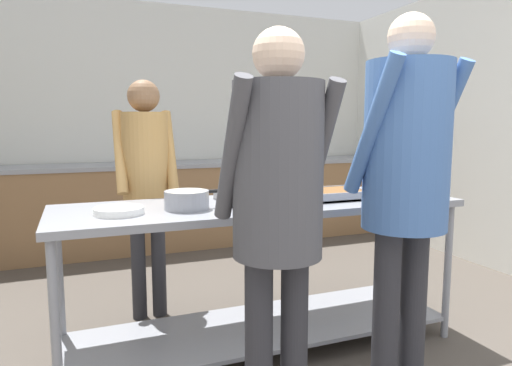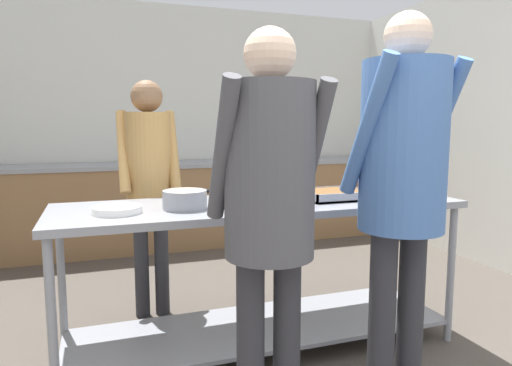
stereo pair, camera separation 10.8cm
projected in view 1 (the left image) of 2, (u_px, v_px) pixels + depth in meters
wall_rear at (175, 124)px, 5.24m from camera, size 5.02×0.06×2.65m
wall_right at (491, 124)px, 4.17m from camera, size 0.06×4.39×2.65m
back_counter at (183, 204)px, 5.01m from camera, size 4.86×0.65×0.91m
serving_counter at (262, 250)px, 2.66m from camera, size 2.32×0.72×0.87m
plate_stack at (119, 211)px, 2.27m from camera, size 0.25×0.25×0.04m
sauce_pan at (187, 199)px, 2.40m from camera, size 0.37×0.23×0.10m
serving_tray_vegetables at (259, 197)px, 2.67m from camera, size 0.46×0.32×0.05m
serving_tray_roast at (333, 194)px, 2.77m from camera, size 0.37×0.30×0.05m
broccoli_bowl at (397, 191)px, 2.73m from camera, size 0.26×0.26×0.13m
guest_serving_left at (278, 191)px, 1.87m from camera, size 0.47×0.37×1.70m
guest_serving_right at (406, 168)px, 2.11m from camera, size 0.51×0.39×1.81m
cook_behind_counter at (146, 172)px, 3.04m from camera, size 0.39×0.31×1.61m
water_bottle at (286, 150)px, 5.29m from camera, size 0.07×0.07×0.26m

